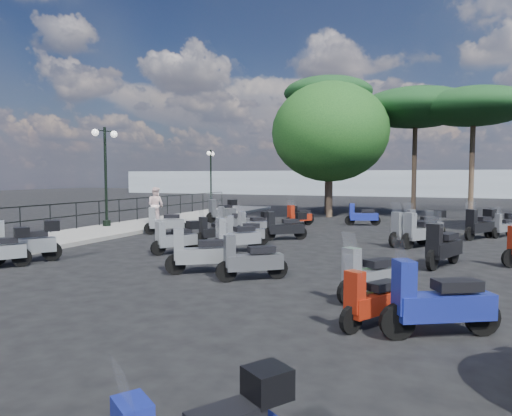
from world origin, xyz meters
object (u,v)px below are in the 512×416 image
at_px(scooter_14, 236,237).
at_px(scooter_22, 424,224).
at_px(scooter_13, 250,260).
at_px(pine_1, 474,107).
at_px(scooter_17, 298,217).
at_px(lamp_post_1, 106,170).
at_px(pine_0, 416,108).
at_px(scooter_4, 165,222).
at_px(scooter_15, 285,226).
at_px(scooter_21, 421,232).
at_px(scooter_23, 362,216).
at_px(broadleaf_tree, 330,132).
at_px(lamp_post_2, 211,176).
at_px(scooter_20, 370,276).
at_px(pine_2, 328,94).
at_px(scooter_8, 176,238).
at_px(scooter_29, 480,225).
at_px(scooter_3, 214,231).
at_px(scooter_26, 443,247).
at_px(scooter_11, 301,216).
at_px(scooter_30, 408,231).
at_px(pedestrian_far, 156,205).
at_px(scooter_19, 373,301).
at_px(scooter_28, 503,226).
at_px(scooter_2, 25,242).
at_px(scooter_5, 222,211).
at_px(scooter_9, 244,232).
at_px(scooter_16, 253,224).
at_px(scooter_25, 438,303).

distance_m(scooter_14, scooter_22, 7.87).
height_order(scooter_13, pine_1, pine_1).
bearing_deg(scooter_17, lamp_post_1, 64.67).
bearing_deg(pine_0, scooter_4, -123.97).
bearing_deg(scooter_15, scooter_21, -125.42).
bearing_deg(scooter_22, scooter_13, 131.12).
height_order(scooter_23, broadleaf_tree, broadleaf_tree).
bearing_deg(lamp_post_2, scooter_20, -66.30).
bearing_deg(scooter_22, pine_2, 3.80).
bearing_deg(scooter_8, scooter_29, -110.27).
xyz_separation_m(scooter_3, scooter_26, (7.35, -1.56, 0.10)).
bearing_deg(broadleaf_tree, scooter_11, -95.14).
xyz_separation_m(lamp_post_2, scooter_30, (12.78, -10.38, -1.85)).
distance_m(pedestrian_far, pine_1, 17.55).
bearing_deg(scooter_23, scooter_19, 170.64).
bearing_deg(scooter_29, pedestrian_far, 37.07).
distance_m(scooter_14, scooter_20, 5.96).
height_order(scooter_20, scooter_28, scooter_20).
xyz_separation_m(lamp_post_1, scooter_13, (9.62, -6.72, -2.14)).
relative_size(scooter_8, pine_0, 0.19).
height_order(scooter_2, pine_0, pine_0).
relative_size(pedestrian_far, scooter_15, 1.16).
xyz_separation_m(scooter_5, scooter_9, (4.18, -6.82, -0.12)).
xyz_separation_m(scooter_4, scooter_9, (4.06, -1.42, -0.04)).
distance_m(scooter_22, scooter_29, 1.93).
xyz_separation_m(scooter_11, scooter_17, (0.12, -0.85, 0.03)).
bearing_deg(scooter_23, scooter_3, 134.48).
bearing_deg(scooter_19, scooter_3, -15.84).
height_order(scooter_16, pine_1, pine_1).
relative_size(scooter_15, scooter_17, 1.06).
relative_size(scooter_17, scooter_20, 0.97).
relative_size(scooter_19, pine_0, 0.18).
distance_m(pedestrian_far, scooter_21, 11.82).
distance_m(scooter_2, scooter_13, 6.40).
height_order(scooter_21, broadleaf_tree, broadleaf_tree).
relative_size(scooter_3, scooter_8, 0.93).
distance_m(scooter_4, scooter_28, 13.10).
distance_m(lamp_post_2, scooter_5, 6.63).
xyz_separation_m(scooter_3, scooter_8, (-0.07, -2.34, 0.06)).
bearing_deg(pine_2, scooter_15, -83.89).
distance_m(scooter_11, scooter_25, 15.59).
distance_m(scooter_13, scooter_26, 5.13).
height_order(scooter_19, scooter_30, scooter_30).
bearing_deg(scooter_28, pedestrian_far, 38.63).
bearing_deg(scooter_9, scooter_8, 130.60).
relative_size(scooter_20, scooter_21, 0.90).
xyz_separation_m(scooter_14, scooter_28, (7.98, 7.04, -0.03)).
xyz_separation_m(scooter_14, scooter_26, (5.81, -0.02, 0.03)).
relative_size(scooter_21, pine_1, 0.22).
distance_m(lamp_post_2, scooter_14, 16.00).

